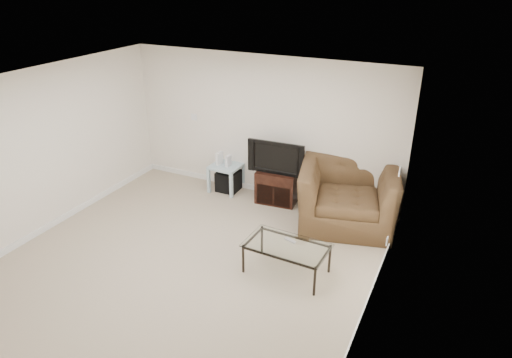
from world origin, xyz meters
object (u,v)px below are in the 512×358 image
at_px(television, 278,156).
at_px(recliner, 348,187).
at_px(coffee_table, 286,259).
at_px(side_table, 227,177).
at_px(subwoofer, 229,181).
at_px(tv_stand, 278,186).

height_order(television, recliner, recliner).
bearing_deg(television, coffee_table, -65.87).
relative_size(side_table, coffee_table, 0.48).
distance_m(television, subwoofer, 1.21).
height_order(television, subwoofer, television).
relative_size(television, side_table, 1.76).
bearing_deg(side_table, coffee_table, -43.71).
bearing_deg(subwoofer, coffee_table, -44.49).
distance_m(tv_stand, side_table, 1.03).
bearing_deg(recliner, television, 157.02).
relative_size(recliner, coffee_table, 1.35).
bearing_deg(coffee_table, tv_stand, 116.51).
distance_m(tv_stand, recliner, 1.37).
bearing_deg(television, side_table, 175.72).
bearing_deg(coffee_table, television, 116.81).
xyz_separation_m(side_table, coffee_table, (1.96, -1.87, -0.04)).
distance_m(television, coffee_table, 2.17).
bearing_deg(side_table, television, -1.61).
distance_m(tv_stand, television, 0.58).
distance_m(subwoofer, recliner, 2.36).
bearing_deg(coffee_table, subwoofer, 135.51).
bearing_deg(tv_stand, coffee_table, -68.84).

